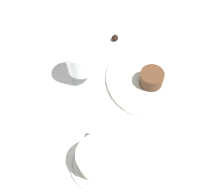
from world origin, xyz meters
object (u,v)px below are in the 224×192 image
at_px(coffee_cup, 98,158).
at_px(fork, 167,135).
at_px(dinner_plate, 152,78).
at_px(dessert_cake, 152,78).
at_px(wine_glass, 80,61).

distance_m(coffee_cup, fork, 0.20).
bearing_deg(coffee_cup, dinner_plate, -38.99).
distance_m(dinner_plate, dessert_cake, 0.03).
height_order(coffee_cup, fork, coffee_cup).
relative_size(coffee_cup, dessert_cake, 1.83).
bearing_deg(coffee_cup, wine_glass, 3.90).
relative_size(dinner_plate, dessert_cake, 3.95).
distance_m(dinner_plate, fork, 0.18).
bearing_deg(wine_glass, dinner_plate, -100.04).
bearing_deg(wine_glass, coffee_cup, -176.10).
distance_m(coffee_cup, dessert_cake, 0.27).
xyz_separation_m(fork, dessert_cake, (0.16, 0.01, 0.03)).
xyz_separation_m(coffee_cup, wine_glass, (0.27, 0.02, 0.03)).
bearing_deg(dinner_plate, wine_glass, 79.96).
bearing_deg(coffee_cup, dessert_cake, -39.93).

